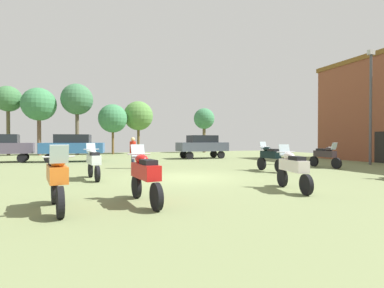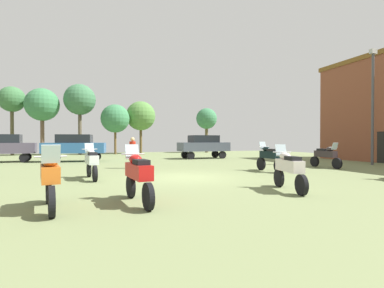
{
  "view_description": "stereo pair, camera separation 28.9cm",
  "coord_description": "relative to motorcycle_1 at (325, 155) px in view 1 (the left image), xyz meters",
  "views": [
    {
      "loc": [
        -3.98,
        -11.36,
        1.6
      ],
      "look_at": [
        1.97,
        5.16,
        1.36
      ],
      "focal_mm": 26.5,
      "sensor_mm": 36.0,
      "label": 1
    },
    {
      "loc": [
        -3.7,
        -11.46,
        1.6
      ],
      "look_at": [
        1.97,
        5.16,
        1.36
      ],
      "focal_mm": 26.5,
      "sensor_mm": 36.0,
      "label": 2
    }
  ],
  "objects": [
    {
      "name": "tree_2",
      "position": [
        -10.35,
        20.06,
        3.29
      ],
      "size": [
        3.17,
        3.17,
        5.6
      ],
      "color": "brown",
      "rests_on": "ground"
    },
    {
      "name": "motorcycle_9",
      "position": [
        -6.74,
        -5.44,
        -0.0
      ],
      "size": [
        0.73,
        2.12,
        1.44
      ],
      "rotation": [
        0.0,
        0.0,
        -0.21
      ],
      "color": "black",
      "rests_on": "ground"
    },
    {
      "name": "motorcycle_2",
      "position": [
        -11.46,
        -5.7,
        0.01
      ],
      "size": [
        0.64,
        2.23,
        1.47
      ],
      "rotation": [
        0.0,
        0.0,
        0.13
      ],
      "color": "black",
      "rests_on": "ground"
    },
    {
      "name": "car_1",
      "position": [
        -3.59,
        10.06,
        0.46
      ],
      "size": [
        4.37,
        1.97,
        2.0
      ],
      "rotation": [
        0.0,
        0.0,
        1.61
      ],
      "color": "black",
      "rests_on": "ground"
    },
    {
      "name": "person_1",
      "position": [
        -10.5,
        3.27,
        0.31
      ],
      "size": [
        0.38,
        0.38,
        1.75
      ],
      "rotation": [
        0.0,
        0.0,
        1.69
      ],
      "color": "#272E47",
      "rests_on": "ground"
    },
    {
      "name": "tree_5",
      "position": [
        -14.06,
        20.34,
        5.23
      ],
      "size": [
        3.33,
        3.33,
        7.68
      ],
      "color": "brown",
      "rests_on": "ground"
    },
    {
      "name": "tree_3",
      "position": [
        -17.72,
        20.26,
        4.54
      ],
      "size": [
        3.4,
        3.4,
        7.0
      ],
      "color": "brown",
      "rests_on": "ground"
    },
    {
      "name": "motorcycle_7",
      "position": [
        -4.14,
        -0.55,
        0.02
      ],
      "size": [
        0.62,
        2.13,
        1.5
      ],
      "rotation": [
        0.0,
        0.0,
        0.04
      ],
      "color": "black",
      "rests_on": "ground"
    },
    {
      "name": "lamp_post",
      "position": [
        4.32,
        0.58,
        3.38
      ],
      "size": [
        0.44,
        0.24,
        7.38
      ],
      "color": "#47474C",
      "rests_on": "ground"
    },
    {
      "name": "ground_plane",
      "position": [
        -8.76,
        -1.36,
        -0.72
      ],
      "size": [
        44.0,
        52.0,
        0.02
      ],
      "color": "#6E7B4E"
    },
    {
      "name": "car_2",
      "position": [
        -13.91,
        9.77,
        0.46
      ],
      "size": [
        4.49,
        2.31,
        2.0
      ],
      "rotation": [
        0.0,
        0.0,
        1.45
      ],
      "color": "black",
      "rests_on": "ground"
    },
    {
      "name": "motorcycle_1",
      "position": [
        0.0,
        0.0,
        0.0
      ],
      "size": [
        0.62,
        2.21,
        1.45
      ],
      "rotation": [
        0.0,
        0.0,
        3.19
      ],
      "color": "black",
      "rests_on": "ground"
    },
    {
      "name": "motorcycle_8",
      "position": [
        -13.45,
        -5.74,
        0.02
      ],
      "size": [
        0.69,
        2.17,
        1.49
      ],
      "rotation": [
        0.0,
        0.0,
        3.32
      ],
      "color": "black",
      "rests_on": "ground"
    },
    {
      "name": "tree_4",
      "position": [
        -20.75,
        21.41,
        5.07
      ],
      "size": [
        2.66,
        2.66,
        7.21
      ],
      "color": "#4D452F",
      "rests_on": "ground"
    },
    {
      "name": "motorcycle_5",
      "position": [
        -12.62,
        -0.66,
        0.0
      ],
      "size": [
        0.67,
        2.19,
        1.46
      ],
      "rotation": [
        0.0,
        0.0,
        0.16
      ],
      "color": "black",
      "rests_on": "ground"
    },
    {
      "name": "tree_6",
      "position": [
        -7.33,
        21.13,
        3.75
      ],
      "size": [
        3.46,
        3.46,
        6.21
      ],
      "color": "brown",
      "rests_on": "ground"
    },
    {
      "name": "tree_1",
      "position": [
        1.09,
        21.06,
        3.58
      ],
      "size": [
        2.67,
        2.67,
        5.7
      ],
      "color": "brown",
      "rests_on": "ground"
    }
  ]
}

